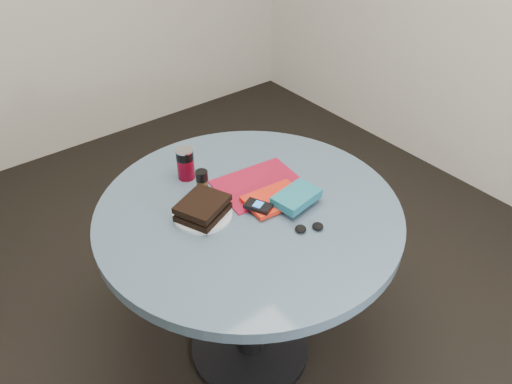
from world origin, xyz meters
TOP-DOWN VIEW (x-y plane):
  - ground at (0.00, 0.00)m, footprint 4.00×4.00m
  - table at (0.00, 0.00)m, footprint 1.00×1.00m
  - plate at (-0.14, 0.06)m, footprint 0.24×0.24m
  - sandwich at (-0.14, 0.05)m, footprint 0.19×0.17m
  - soda_can at (-0.07, 0.27)m, footprint 0.07×0.07m
  - pepper_grinder at (-0.08, 0.15)m, footprint 0.05×0.05m
  - magazine at (0.10, 0.08)m, footprint 0.31×0.25m
  - red_book at (0.08, -0.03)m, footprint 0.20×0.15m
  - novel at (0.13, -0.09)m, footprint 0.16×0.12m
  - mp3_player at (0.01, -0.04)m, footprint 0.08×0.10m
  - headphones at (0.08, -0.20)m, footprint 0.10×0.07m

SIDE VIEW (x-z plane):
  - ground at x=0.00m, z-range 0.00..0.00m
  - table at x=0.00m, z-range 0.21..0.96m
  - magazine at x=0.10m, z-range 0.75..0.76m
  - plate at x=-0.14m, z-range 0.75..0.76m
  - headphones at x=0.08m, z-range 0.75..0.77m
  - red_book at x=0.08m, z-range 0.76..0.77m
  - mp3_player at x=0.01m, z-range 0.77..0.79m
  - novel at x=0.13m, z-range 0.77..0.80m
  - sandwich at x=-0.14m, z-range 0.76..0.82m
  - pepper_grinder at x=-0.08m, z-range 0.75..0.84m
  - soda_can at x=-0.07m, z-range 0.75..0.87m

